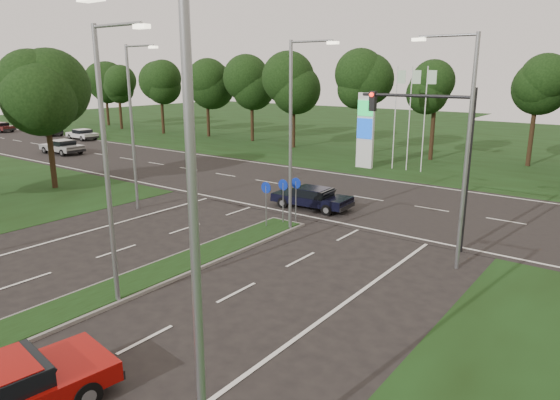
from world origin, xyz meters
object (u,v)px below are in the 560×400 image
Objects in this scene: far_car_a at (62,146)px; far_car_c at (51,130)px; far_car_b at (82,134)px; navy_sedan at (312,197)px.

far_car_a is 1.00× the size of far_car_c.
far_car_a reaches higher than far_car_c.
far_car_c is at bearing 92.66° from far_car_b.
far_car_a is at bearing -99.31° from far_car_c.
far_car_b is 0.91× the size of far_car_c.
far_car_a is at bearing -129.43° from far_car_b.
navy_sedan reaches higher than far_car_b.
far_car_c is (-44.09, 8.99, 0.01)m from navy_sedan.
far_car_b is (-37.38, 9.00, -0.01)m from navy_sedan.
far_car_c is at bearing 62.67° from far_car_a.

